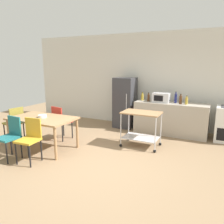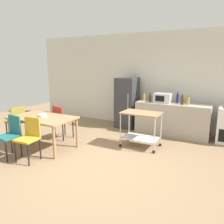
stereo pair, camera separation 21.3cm
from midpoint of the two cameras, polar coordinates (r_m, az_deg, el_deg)
The scene contains 17 objects.
ground_plane at distance 4.62m, azimuth -2.97°, elevation -12.96°, with size 12.00×12.00×0.00m, color #8C7051.
back_wall at distance 7.12m, azimuth 10.54°, elevation 7.96°, with size 8.40×0.12×2.90m, color silver.
kitchen_counter at distance 6.47m, azimuth 16.12°, elevation -1.74°, with size 2.00×0.64×0.90m, color #A89E8E.
dining_table at distance 5.42m, azimuth -16.31°, elevation -2.04°, with size 1.50×0.90×0.75m.
chair_mustard at distance 4.83m, azimuth -19.32°, elevation -5.88°, with size 0.43×0.43×0.89m.
chair_olive at distance 6.25m, azimuth -22.42°, elevation -2.04°, with size 0.46×0.46×0.89m.
chair_red at distance 5.98m, azimuth -11.86°, elevation -1.98°, with size 0.46×0.46×0.89m.
chair_teal at distance 5.15m, azimuth -23.54°, elevation -5.09°, with size 0.43×0.43×0.89m.
refrigerator at distance 6.93m, azimuth 4.70°, elevation 2.38°, with size 0.60×0.63×1.55m.
kitchen_cart at distance 5.34m, azimuth 8.57°, elevation -2.99°, with size 0.91×0.57×0.85m.
bottle_sesame_oil at distance 6.64m, azimuth 9.16°, elevation 3.79°, with size 0.08×0.08×0.25m.
bottle_soda at distance 6.48m, azimuth 10.68°, elevation 3.58°, with size 0.07×0.07×0.26m.
microwave at distance 6.40m, azimuth 13.88°, elevation 3.55°, with size 0.46×0.35×0.26m.
bottle_sparkling_water at distance 6.36m, azimuth 17.38°, elevation 3.29°, with size 0.07×0.07×0.31m.
bottle_soy_sauce at distance 6.22m, azimuth 18.51°, elevation 2.90°, with size 0.08×0.08×0.28m.
bottle_hot_sauce at distance 6.21m, azimuth 19.91°, elevation 2.61°, with size 0.07×0.07×0.24m.
fruit_bowl at distance 5.42m, azimuth -16.32°, elevation -0.86°, with size 0.19×0.19×0.06m, color white.
Camera 2 is at (2.28, -3.50, 1.98)m, focal length 35.59 mm.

